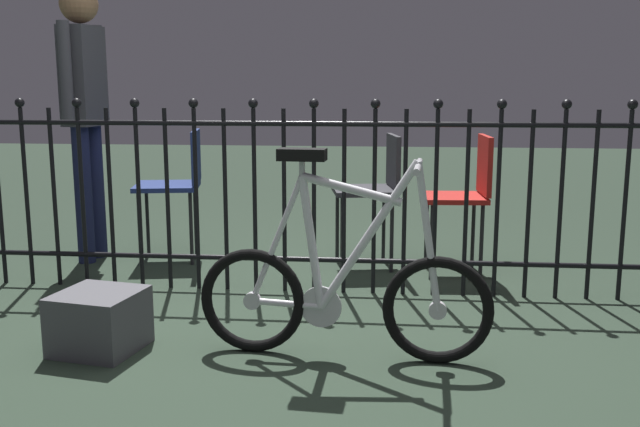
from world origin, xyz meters
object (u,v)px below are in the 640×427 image
at_px(chair_charcoal, 375,184).
at_px(person_visitor, 84,97).
at_px(bicycle, 343,289).
at_px(chair_navy, 179,179).
at_px(display_crate, 99,321).
at_px(chair_red, 467,189).

bearing_deg(chair_charcoal, person_visitor, 179.86).
relative_size(bicycle, chair_charcoal, 1.50).
relative_size(bicycle, person_visitor, 0.71).
bearing_deg(chair_navy, person_visitor, -173.47).
bearing_deg(display_crate, chair_charcoal, 53.29).
xyz_separation_m(bicycle, chair_navy, (-1.18, 1.63, 0.24)).
xyz_separation_m(chair_charcoal, chair_red, (0.55, -0.13, -0.01)).
relative_size(chair_charcoal, chair_red, 0.99).
height_order(bicycle, chair_navy, bicycle).
xyz_separation_m(chair_navy, chair_charcoal, (1.29, -0.07, -0.01)).
distance_m(chair_navy, chair_red, 1.85).
bearing_deg(bicycle, display_crate, -179.11).
xyz_separation_m(chair_navy, chair_red, (1.84, -0.20, -0.01)).
distance_m(bicycle, person_visitor, 2.48).
distance_m(chair_red, person_visitor, 2.49).
xyz_separation_m(chair_navy, display_crate, (0.11, -1.65, -0.41)).
bearing_deg(display_crate, person_visitor, 113.73).
relative_size(bicycle, display_crate, 3.68).
bearing_deg(chair_navy, chair_charcoal, -3.16).
xyz_separation_m(chair_red, display_crate, (-1.73, -1.45, -0.40)).
bearing_deg(person_visitor, chair_navy, 6.53).
relative_size(bicycle, chair_navy, 1.47).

